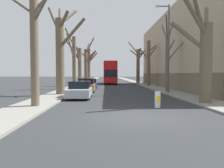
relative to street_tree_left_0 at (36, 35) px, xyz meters
The scene contains 20 objects.
ground_plane 7.43m from the street_tree_left_0, 29.05° to the right, with size 300.00×300.00×0.00m, color #2B2D30.
sidewalk_left 47.23m from the street_tree_left_0, 90.50° to the left, with size 2.49×120.00×0.12m, color gray.
sidewalk_right 48.51m from the street_tree_left_0, 76.76° to the left, with size 2.49×120.00×0.12m, color gray.
building_facade_right 24.97m from the street_tree_left_0, 46.12° to the left, with size 10.08×32.66×10.47m.
street_tree_left_0 is the anchor object (origin of this frame).
street_tree_left_1 7.65m from the street_tree_left_0, 90.89° to the left, with size 3.79×3.14×8.41m.
street_tree_left_2 16.20m from the street_tree_left_0, 90.62° to the left, with size 1.64×2.16×7.72m.
street_tree_left_3 23.12m from the street_tree_left_0, 90.59° to the left, with size 2.02×1.77×6.68m.
street_tree_left_4 31.21m from the street_tree_left_0, 89.83° to the left, with size 4.42×2.26×9.12m.
street_tree_left_5 38.34m from the street_tree_left_0, 89.73° to the left, with size 2.55×4.43×8.25m.
street_tree_right_0 10.55m from the street_tree_left_0, ahead, with size 3.00×2.81×6.92m.
street_tree_right_1 15.29m from the street_tree_left_0, 44.69° to the left, with size 2.88×3.36×8.05m.
street_tree_right_2 23.72m from the street_tree_left_0, 62.93° to the left, with size 2.86×2.97×7.17m.
street_tree_right_3 33.59m from the street_tree_left_0, 71.42° to the left, with size 3.48×2.34×8.69m.
double_decker_bus 31.51m from the street_tree_left_0, 80.95° to the left, with size 2.51×11.00×4.34m.
parked_car_0 6.57m from the street_tree_left_0, 69.52° to the left, with size 1.83×4.29×1.40m.
parked_car_1 11.86m from the street_tree_left_0, 80.21° to the left, with size 1.85×4.05×1.51m.
parked_car_2 17.21m from the street_tree_left_0, 83.43° to the left, with size 1.89×4.04×1.35m.
lamp_post 13.05m from the street_tree_left_0, 39.20° to the left, with size 1.40×0.20×8.67m.
traffic_bollard 8.08m from the street_tree_left_0, ahead, with size 0.34×0.35×0.96m.
Camera 1 is at (-1.27, -9.98, 2.01)m, focal length 35.00 mm.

